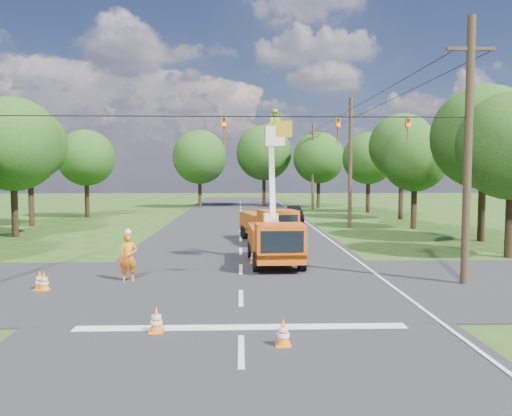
{
  "coord_description": "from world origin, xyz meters",
  "views": [
    {
      "loc": [
        -0.01,
        -16.46,
        4.22
      ],
      "look_at": [
        0.72,
        6.71,
        2.6
      ],
      "focal_mm": 35.0,
      "sensor_mm": 36.0,
      "label": 1
    }
  ],
  "objects_px": {
    "traffic_cone_0": "(156,320)",
    "tree_right_a": "(512,146)",
    "traffic_cone_4": "(44,281)",
    "tree_right_b": "(484,137)",
    "tree_left_d": "(12,144)",
    "tree_right_d": "(402,146)",
    "tree_left_e": "(29,145)",
    "distant_car": "(294,213)",
    "traffic_cone_2": "(254,256)",
    "ground_worker": "(128,257)",
    "pole_right_near": "(468,149)",
    "tree_far_c": "(319,158)",
    "pole_right_mid": "(350,162)",
    "tree_right_e": "(369,158)",
    "traffic_cone_3": "(304,241)",
    "pole_right_far": "(313,166)",
    "bucket_truck": "(275,232)",
    "tree_right_c": "(415,159)",
    "tree_far_a": "(200,157)",
    "traffic_cone_5": "(40,280)",
    "tree_left_f": "(86,158)",
    "traffic_cone_7": "(298,230)",
    "traffic_cone_1": "(283,332)",
    "second_truck": "(269,225)",
    "tree_far_b": "(264,153)"
  },
  "relations": [
    {
      "from": "traffic_cone_4",
      "to": "pole_right_far",
      "type": "xyz_separation_m",
      "value": [
        15.56,
        40.59,
        4.75
      ]
    },
    {
      "from": "tree_right_c",
      "to": "tree_far_c",
      "type": "distance_m",
      "value": 23.31
    },
    {
      "from": "pole_right_near",
      "to": "tree_right_b",
      "type": "xyz_separation_m",
      "value": [
        6.5,
        12.0,
        1.33
      ]
    },
    {
      "from": "traffic_cone_4",
      "to": "traffic_cone_2",
      "type": "bearing_deg",
      "value": 33.85
    },
    {
      "from": "traffic_cone_7",
      "to": "pole_right_mid",
      "type": "xyz_separation_m",
      "value": [
        4.62,
        4.76,
        4.75
      ]
    },
    {
      "from": "traffic_cone_2",
      "to": "tree_right_a",
      "type": "distance_m",
      "value": 13.98
    },
    {
      "from": "tree_right_b",
      "to": "tree_right_c",
      "type": "distance_m",
      "value": 7.31
    },
    {
      "from": "tree_right_d",
      "to": "tree_right_c",
      "type": "bearing_deg",
      "value": -101.31
    },
    {
      "from": "traffic_cone_0",
      "to": "tree_right_b",
      "type": "xyz_separation_m",
      "value": [
        17.23,
        17.49,
        6.08
      ]
    },
    {
      "from": "traffic_cone_0",
      "to": "tree_far_a",
      "type": "bearing_deg",
      "value": 93.27
    },
    {
      "from": "traffic_cone_7",
      "to": "tree_right_a",
      "type": "xyz_separation_m",
      "value": [
        9.62,
        -9.24,
        5.2
      ]
    },
    {
      "from": "pole_right_near",
      "to": "tree_far_c",
      "type": "height_order",
      "value": "pole_right_near"
    },
    {
      "from": "traffic_cone_3",
      "to": "tree_left_d",
      "type": "relative_size",
      "value": 0.08
    },
    {
      "from": "traffic_cone_0",
      "to": "tree_far_c",
      "type": "height_order",
      "value": "tree_far_c"
    },
    {
      "from": "ground_worker",
      "to": "pole_right_near",
      "type": "bearing_deg",
      "value": -10.5
    },
    {
      "from": "distant_car",
      "to": "traffic_cone_2",
      "type": "bearing_deg",
      "value": -95.92
    },
    {
      "from": "distant_car",
      "to": "traffic_cone_0",
      "type": "height_order",
      "value": "distant_car"
    },
    {
      "from": "traffic_cone_5",
      "to": "tree_right_d",
      "type": "distance_m",
      "value": 35.78
    },
    {
      "from": "traffic_cone_2",
      "to": "tree_left_d",
      "type": "distance_m",
      "value": 19.65
    },
    {
      "from": "bucket_truck",
      "to": "pole_right_far",
      "type": "relative_size",
      "value": 0.72
    },
    {
      "from": "traffic_cone_4",
      "to": "tree_right_d",
      "type": "height_order",
      "value": "tree_right_d"
    },
    {
      "from": "traffic_cone_1",
      "to": "tree_left_f",
      "type": "bearing_deg",
      "value": 113.38
    },
    {
      "from": "tree_right_c",
      "to": "tree_right_e",
      "type": "height_order",
      "value": "tree_right_e"
    },
    {
      "from": "tree_right_b",
      "to": "pole_right_mid",
      "type": "bearing_deg",
      "value": 129.09
    },
    {
      "from": "pole_right_far",
      "to": "tree_right_d",
      "type": "distance_m",
      "value": 14.53
    },
    {
      "from": "traffic_cone_0",
      "to": "tree_right_a",
      "type": "xyz_separation_m",
      "value": [
        15.73,
        11.49,
        5.2
      ]
    },
    {
      "from": "tree_left_d",
      "to": "tree_right_d",
      "type": "relative_size",
      "value": 0.95
    },
    {
      "from": "tree_right_e",
      "to": "pole_right_mid",
      "type": "bearing_deg",
      "value": -109.46
    },
    {
      "from": "traffic_cone_0",
      "to": "traffic_cone_4",
      "type": "distance_m",
      "value": 6.88
    },
    {
      "from": "traffic_cone_7",
      "to": "tree_far_c",
      "type": "distance_m",
      "value": 27.93
    },
    {
      "from": "traffic_cone_7",
      "to": "ground_worker",
      "type": "bearing_deg",
      "value": -119.88
    },
    {
      "from": "tree_left_e",
      "to": "tree_right_c",
      "type": "xyz_separation_m",
      "value": [
        30.0,
        -3.0,
        -1.18
      ]
    },
    {
      "from": "tree_right_e",
      "to": "traffic_cone_7",
      "type": "bearing_deg",
      "value": -116.65
    },
    {
      "from": "tree_right_a",
      "to": "tree_far_c",
      "type": "bearing_deg",
      "value": 96.34
    },
    {
      "from": "traffic_cone_4",
      "to": "tree_right_a",
      "type": "distance_m",
      "value": 22.21
    },
    {
      "from": "traffic_cone_7",
      "to": "traffic_cone_3",
      "type": "bearing_deg",
      "value": -93.1
    },
    {
      "from": "tree_far_b",
      "to": "traffic_cone_0",
      "type": "bearing_deg",
      "value": -95.92
    },
    {
      "from": "distant_car",
      "to": "tree_far_c",
      "type": "relative_size",
      "value": 0.47
    },
    {
      "from": "traffic_cone_1",
      "to": "tree_far_a",
      "type": "relative_size",
      "value": 0.07
    },
    {
      "from": "traffic_cone_1",
      "to": "tree_left_f",
      "type": "xyz_separation_m",
      "value": [
        -15.82,
        36.61,
        5.33
      ]
    },
    {
      "from": "tree_left_f",
      "to": "tree_far_a",
      "type": "bearing_deg",
      "value": 52.99
    },
    {
      "from": "traffic_cone_3",
      "to": "tree_right_d",
      "type": "xyz_separation_m",
      "value": [
        11.23,
        17.52,
        6.32
      ]
    },
    {
      "from": "tree_left_e",
      "to": "tree_right_a",
      "type": "distance_m",
      "value": 34.28
    },
    {
      "from": "traffic_cone_0",
      "to": "traffic_cone_1",
      "type": "xyz_separation_m",
      "value": [
        3.26,
        -1.12,
        0.0
      ]
    },
    {
      "from": "traffic_cone_4",
      "to": "tree_left_e",
      "type": "bearing_deg",
      "value": 113.32
    },
    {
      "from": "traffic_cone_5",
      "to": "traffic_cone_2",
      "type": "bearing_deg",
      "value": 32.45
    },
    {
      "from": "second_truck",
      "to": "traffic_cone_2",
      "type": "distance_m",
      "value": 7.16
    },
    {
      "from": "bucket_truck",
      "to": "ground_worker",
      "type": "height_order",
      "value": "bucket_truck"
    },
    {
      "from": "pole_right_far",
      "to": "tree_far_c",
      "type": "height_order",
      "value": "pole_right_far"
    },
    {
      "from": "ground_worker",
      "to": "traffic_cone_5",
      "type": "height_order",
      "value": "ground_worker"
    }
  ]
}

